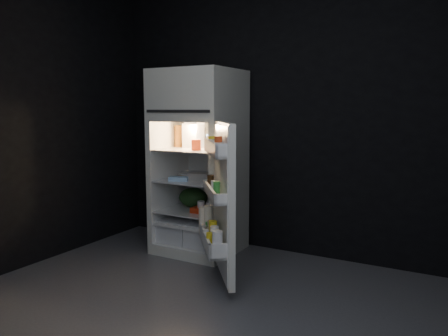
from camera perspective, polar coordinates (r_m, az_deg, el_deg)
The scene contains 18 objects.
floor at distance 3.03m, azimuth -2.30°, elevation -20.03°, with size 4.00×3.40×0.00m, color #58585E.
wall_back at distance 4.22m, azimuth 9.83°, elevation 6.80°, with size 4.00×0.00×2.70m, color black.
wall_left at distance 4.10m, azimuth -27.12°, elevation 6.04°, with size 0.00×3.40×2.70m, color black.
refrigerator at distance 4.29m, azimuth -3.15°, elevation 1.64°, with size 0.76×0.71×1.78m.
fridge_door at distance 3.46m, azimuth -0.55°, elevation -4.44°, with size 0.60×0.68×1.22m.
milk_jug at distance 4.33m, azimuth -4.03°, elevation 4.22°, with size 0.16×0.16×0.24m, color white.
mayo_jar at distance 4.22m, azimuth -1.70°, elevation 3.46°, with size 0.10×0.10×0.14m, color #2051AF.
jam_jar at distance 4.15m, azimuth -1.60°, elevation 3.32°, with size 0.10×0.10×0.13m, color black.
amber_bottle at distance 4.46m, azimuth -5.92°, elevation 4.17°, with size 0.08×0.08×0.22m, color #C96E20.
small_carton at distance 4.09m, azimuth -3.63°, elevation 3.03°, with size 0.08×0.06×0.10m, color #C23D16.
egg_carton at distance 4.20m, azimuth -2.49°, elevation -1.17°, with size 0.32×0.12×0.07m, color gray.
pie at distance 4.39m, azimuth -4.00°, elevation -0.99°, with size 0.29×0.29×0.04m, color tan.
flat_package at distance 4.20m, azimuth -5.94°, elevation -1.41°, with size 0.18×0.09×0.04m, color #9AC5EE.
wrapped_pkg at distance 4.31m, azimuth -0.62°, elevation -1.07°, with size 0.12×0.10×0.05m, color #F3E3C7.
produce_bag at distance 4.42m, azimuth -4.03°, elevation -3.86°, with size 0.30×0.25×0.20m, color #193815.
yogurt_tray at distance 4.17m, azimuth -2.31°, elevation -5.57°, with size 0.28×0.15×0.05m, color red.
small_can_red at distance 4.34m, azimuth -0.67°, elevation -4.75°, with size 0.07×0.07×0.09m, color red.
small_can_silver at distance 4.37m, azimuth 0.13°, elevation -4.66°, with size 0.07×0.07×0.09m, color #B9B8BD.
Camera 1 is at (1.41, -2.28, 1.42)m, focal length 35.00 mm.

